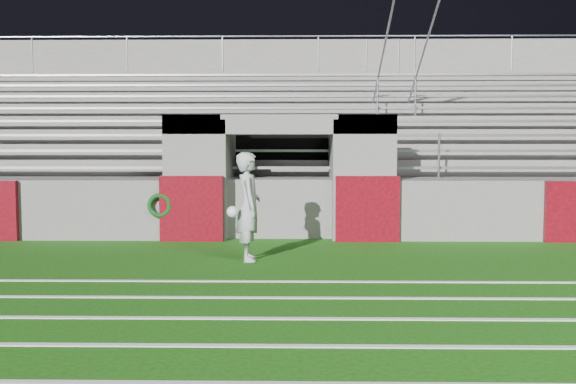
{
  "coord_description": "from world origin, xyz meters",
  "views": [
    {
      "loc": [
        0.41,
        -10.1,
        1.93
      ],
      "look_at": [
        0.2,
        1.8,
        1.1
      ],
      "focal_mm": 40.0,
      "sensor_mm": 36.0,
      "label": 1
    }
  ],
  "objects": [
    {
      "name": "field_markings",
      "position": [
        0.0,
        -5.0,
        0.01
      ],
      "size": [
        28.0,
        8.09,
        0.01
      ],
      "color": "white",
      "rests_on": "ground"
    },
    {
      "name": "ground",
      "position": [
        0.0,
        0.0,
        0.0
      ],
      "size": [
        90.0,
        90.0,
        0.0
      ],
      "primitive_type": "plane",
      "color": "#164E0D",
      "rests_on": "ground"
    },
    {
      "name": "hose_coil",
      "position": [
        -2.45,
        2.92,
        0.73
      ],
      "size": [
        0.5,
        0.14,
        0.53
      ],
      "color": "#0B380F",
      "rests_on": "ground"
    },
    {
      "name": "stadium_structure",
      "position": [
        0.0,
        7.97,
        1.49
      ],
      "size": [
        26.0,
        8.48,
        5.42
      ],
      "color": "slate",
      "rests_on": "ground"
    },
    {
      "name": "goalkeeper_with_ball",
      "position": [
        -0.45,
        0.74,
        0.92
      ],
      "size": [
        0.62,
        0.72,
        1.85
      ],
      "color": "#AAAFB4",
      "rests_on": "ground"
    }
  ]
}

